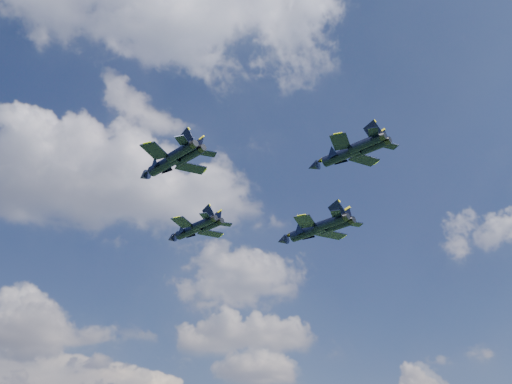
% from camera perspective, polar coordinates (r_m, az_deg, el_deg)
% --- Properties ---
extents(jet_lead, '(12.07, 14.21, 3.61)m').
position_cam_1_polar(jet_lead, '(107.29, -6.81, -3.91)').
color(jet_lead, black).
extents(jet_left, '(11.57, 13.77, 3.48)m').
position_cam_1_polar(jet_left, '(84.45, -9.26, 2.70)').
color(jet_left, black).
extents(jet_right, '(14.40, 16.53, 4.24)m').
position_cam_1_polar(jet_right, '(106.01, 5.05, -4.00)').
color(jet_right, black).
extents(jet_slot, '(11.56, 12.83, 3.33)m').
position_cam_1_polar(jet_slot, '(82.65, 8.32, 3.61)').
color(jet_slot, black).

